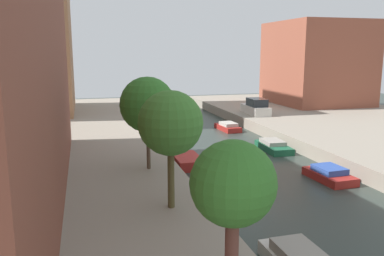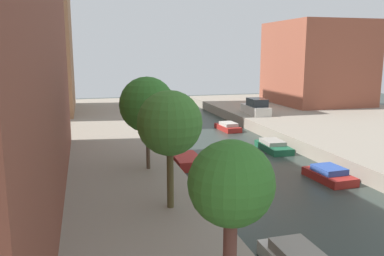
{
  "view_description": "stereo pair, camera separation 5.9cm",
  "coord_description": "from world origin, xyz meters",
  "px_view_note": "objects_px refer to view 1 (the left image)",
  "views": [
    {
      "loc": [
        -10.03,
        -24.35,
        7.3
      ],
      "look_at": [
        -1.08,
        8.34,
        0.87
      ],
      "focal_mm": 37.42,
      "sensor_mm": 36.0,
      "label": 1
    },
    {
      "loc": [
        -9.97,
        -24.37,
        7.3
      ],
      "look_at": [
        -1.08,
        8.34,
        0.87
      ],
      "focal_mm": 37.42,
      "sensor_mm": 36.0,
      "label": 2
    }
  ],
  "objects_px": {
    "street_tree_0": "(233,186)",
    "moored_boat_right_3": "(273,146)",
    "low_block_right": "(317,63)",
    "moored_boat_left_4": "(160,136)",
    "moored_boat_right_4": "(228,127)",
    "apartment_tower_far": "(18,1)",
    "moored_boat_left_2": "(210,193)",
    "street_tree_2": "(147,105)",
    "moored_boat_right_2": "(329,175)",
    "moored_boat_left_5": "(150,120)",
    "moored_boat_left_3": "(187,161)",
    "street_tree_1": "(170,124)",
    "parked_car": "(256,108)"
  },
  "relations": [
    {
      "from": "low_block_right",
      "to": "moored_boat_left_4",
      "type": "xyz_separation_m",
      "value": [
        -21.96,
        -11.89,
        -5.55
      ]
    },
    {
      "from": "moored_boat_right_2",
      "to": "moored_boat_right_3",
      "type": "bearing_deg",
      "value": 88.85
    },
    {
      "from": "street_tree_0",
      "to": "moored_boat_left_4",
      "type": "xyz_separation_m",
      "value": [
        2.76,
        23.81,
        -3.78
      ]
    },
    {
      "from": "apartment_tower_far",
      "to": "moored_boat_left_2",
      "type": "height_order",
      "value": "apartment_tower_far"
    },
    {
      "from": "apartment_tower_far",
      "to": "street_tree_0",
      "type": "height_order",
      "value": "apartment_tower_far"
    },
    {
      "from": "moored_boat_left_3",
      "to": "moored_boat_right_2",
      "type": "height_order",
      "value": "moored_boat_right_2"
    },
    {
      "from": "apartment_tower_far",
      "to": "low_block_right",
      "type": "relative_size",
      "value": 2.05
    },
    {
      "from": "moored_boat_left_4",
      "to": "moored_boat_right_2",
      "type": "height_order",
      "value": "moored_boat_left_4"
    },
    {
      "from": "moored_boat_left_2",
      "to": "moored_boat_left_3",
      "type": "xyz_separation_m",
      "value": [
        0.37,
        5.98,
        0.06
      ]
    },
    {
      "from": "moored_boat_right_3",
      "to": "moored_boat_right_4",
      "type": "height_order",
      "value": "moored_boat_right_4"
    },
    {
      "from": "moored_boat_left_3",
      "to": "moored_boat_left_4",
      "type": "relative_size",
      "value": 0.86
    },
    {
      "from": "moored_boat_left_5",
      "to": "moored_boat_right_3",
      "type": "bearing_deg",
      "value": -62.95
    },
    {
      "from": "moored_boat_left_5",
      "to": "moored_boat_right_2",
      "type": "bearing_deg",
      "value": -71.94
    },
    {
      "from": "parked_car",
      "to": "moored_boat_right_4",
      "type": "height_order",
      "value": "parked_car"
    },
    {
      "from": "low_block_right",
      "to": "moored_boat_right_4",
      "type": "xyz_separation_m",
      "value": [
        -14.88,
        -9.02,
        -5.66
      ]
    },
    {
      "from": "street_tree_0",
      "to": "moored_boat_right_4",
      "type": "xyz_separation_m",
      "value": [
        9.84,
        26.68,
        -3.88
      ]
    },
    {
      "from": "moored_boat_left_5",
      "to": "moored_boat_right_3",
      "type": "distance_m",
      "value": 15.58
    },
    {
      "from": "street_tree_1",
      "to": "parked_car",
      "type": "xyz_separation_m",
      "value": [
        13.86,
        22.41,
        -2.82
      ]
    },
    {
      "from": "moored_boat_left_2",
      "to": "moored_boat_right_3",
      "type": "distance_m",
      "value": 11.32
    },
    {
      "from": "street_tree_0",
      "to": "moored_boat_right_3",
      "type": "bearing_deg",
      "value": 60.43
    },
    {
      "from": "street_tree_0",
      "to": "moored_boat_right_4",
      "type": "relative_size",
      "value": 1.26
    },
    {
      "from": "apartment_tower_far",
      "to": "street_tree_0",
      "type": "distance_m",
      "value": 39.33
    },
    {
      "from": "apartment_tower_far",
      "to": "moored_boat_left_3",
      "type": "height_order",
      "value": "apartment_tower_far"
    },
    {
      "from": "apartment_tower_far",
      "to": "street_tree_1",
      "type": "relative_size",
      "value": 4.71
    },
    {
      "from": "moored_boat_left_2",
      "to": "moored_boat_right_3",
      "type": "bearing_deg",
      "value": 47.08
    },
    {
      "from": "street_tree_2",
      "to": "moored_boat_left_4",
      "type": "height_order",
      "value": "street_tree_2"
    },
    {
      "from": "moored_boat_left_3",
      "to": "moored_boat_right_3",
      "type": "bearing_deg",
      "value": 17.47
    },
    {
      "from": "moored_boat_right_4",
      "to": "moored_boat_left_4",
      "type": "bearing_deg",
      "value": -157.92
    },
    {
      "from": "moored_boat_left_2",
      "to": "moored_boat_left_3",
      "type": "bearing_deg",
      "value": 86.46
    },
    {
      "from": "apartment_tower_far",
      "to": "moored_boat_left_5",
      "type": "distance_m",
      "value": 18.12
    },
    {
      "from": "street_tree_1",
      "to": "moored_boat_left_3",
      "type": "xyz_separation_m",
      "value": [
        3.05,
        9.1,
        -4.19
      ]
    },
    {
      "from": "street_tree_0",
      "to": "moored_boat_left_4",
      "type": "distance_m",
      "value": 24.26
    },
    {
      "from": "moored_boat_right_4",
      "to": "street_tree_2",
      "type": "bearing_deg",
      "value": -125.12
    },
    {
      "from": "street_tree_0",
      "to": "moored_boat_right_4",
      "type": "height_order",
      "value": "street_tree_0"
    },
    {
      "from": "moored_boat_left_3",
      "to": "moored_boat_right_3",
      "type": "height_order",
      "value": "moored_boat_right_3"
    },
    {
      "from": "moored_boat_right_2",
      "to": "low_block_right",
      "type": "bearing_deg",
      "value": 59.7
    },
    {
      "from": "street_tree_2",
      "to": "moored_boat_right_2",
      "type": "relative_size",
      "value": 1.57
    },
    {
      "from": "street_tree_1",
      "to": "moored_boat_left_5",
      "type": "xyz_separation_m",
      "value": [
        3.31,
        25.28,
        -4.08
      ]
    },
    {
      "from": "street_tree_0",
      "to": "moored_boat_right_3",
      "type": "height_order",
      "value": "street_tree_0"
    },
    {
      "from": "street_tree_2",
      "to": "moored_boat_right_2",
      "type": "height_order",
      "value": "street_tree_2"
    },
    {
      "from": "street_tree_0",
      "to": "moored_boat_right_4",
      "type": "bearing_deg",
      "value": 69.75
    },
    {
      "from": "low_block_right",
      "to": "moored_boat_left_4",
      "type": "height_order",
      "value": "low_block_right"
    },
    {
      "from": "street_tree_1",
      "to": "moored_boat_left_2",
      "type": "height_order",
      "value": "street_tree_1"
    },
    {
      "from": "moored_boat_left_2",
      "to": "moored_boat_left_4",
      "type": "xyz_separation_m",
      "value": [
        0.09,
        13.79,
        0.17
      ]
    },
    {
      "from": "moored_boat_left_3",
      "to": "moored_boat_right_2",
      "type": "bearing_deg",
      "value": -35.27
    },
    {
      "from": "street_tree_1",
      "to": "moored_boat_right_4",
      "type": "relative_size",
      "value": 1.41
    },
    {
      "from": "street_tree_0",
      "to": "moored_boat_left_2",
      "type": "relative_size",
      "value": 1.35
    },
    {
      "from": "street_tree_1",
      "to": "street_tree_2",
      "type": "distance_m",
      "value": 5.78
    },
    {
      "from": "moored_boat_right_2",
      "to": "moored_boat_left_5",
      "type": "bearing_deg",
      "value": 108.06
    },
    {
      "from": "moored_boat_right_3",
      "to": "moored_boat_right_4",
      "type": "relative_size",
      "value": 1.11
    }
  ]
}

